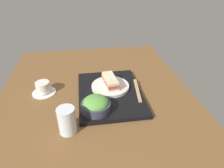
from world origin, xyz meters
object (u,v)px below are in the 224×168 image
Objects in this scene: salad_bowl at (96,105)px; drinking_glass at (67,120)px; coffee_cup at (43,88)px; chopsticks_pair at (137,90)px; sandwich_far at (109,78)px; sandwich_plate at (110,86)px; sandwich_near at (112,84)px.

drinking_glass is (-9.31, 12.11, 0.66)cm from salad_bowl.
coffee_cup is at bearing 24.24° from drinking_glass.
chopsticks_pair is 41.06cm from drinking_glass.
coffee_cup is (0.51, 34.26, -3.21)cm from sandwich_far.
coffee_cup is (3.49, 34.74, 0.02)cm from sandwich_plate.
sandwich_near is at bearing 81.74° from chopsticks_pair.
sandwich_plate is 34.24cm from drinking_glass.
salad_bowl is (-17.51, 8.99, 2.24)cm from sandwich_plate.
sandwich_near reaches higher than chopsticks_pair.
sandwich_near reaches higher than sandwich_plate.
sandwich_near is 0.62× the size of salad_bowl.
coffee_cup is at bearing 50.81° from salad_bowl.
sandwich_near is 0.95× the size of sandwich_far.
salad_bowl is at bearing -129.19° from coffee_cup.
chopsticks_pair is 48.90cm from coffee_cup.
chopsticks_pair is (-1.88, -12.96, -3.56)cm from sandwich_near.
sandwich_far is at bearing -34.68° from drinking_glass.
sandwich_far reaches higher than chopsticks_pair.
sandwich_far is at bearing 9.16° from sandwich_near.
sandwich_plate is 19.81cm from salad_bowl.
drinking_glass is (-29.80, 20.62, -0.33)cm from sandwich_far.
salad_bowl is 33.30cm from coffee_cup.
salad_bowl is 1.08× the size of coffee_cup.
chopsticks_pair is 1.69× the size of coffee_cup.
drinking_glass is at bearing 145.32° from sandwich_far.
chopsticks_pair is at bearing -60.58° from salad_bowl.
sandwich_plate is at bearing -27.18° from salad_bowl.
sandwich_near reaches higher than coffee_cup.
salad_bowl is 25.89cm from chopsticks_pair.
salad_bowl is 15.29cm from drinking_glass.
drinking_glass reaches higher than sandwich_near.
sandwich_plate is 4.32cm from sandwich_near.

